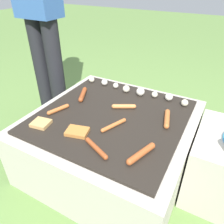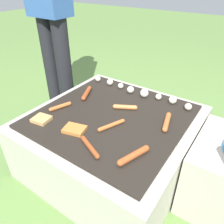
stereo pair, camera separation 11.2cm
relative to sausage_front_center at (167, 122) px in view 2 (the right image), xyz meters
name	(u,v)px [view 2 (the right image)]	position (x,y,z in m)	size (l,w,h in m)	color
ground_plane	(112,163)	(-0.31, -0.10, -0.42)	(14.00, 14.00, 0.00)	#608442
grill	(112,141)	(-0.31, -0.10, -0.22)	(0.95, 0.95, 0.41)	#B2AA9E
sausage_front_center	(167,122)	(0.00, 0.00, 0.00)	(0.07, 0.18, 0.03)	#B7602D
sausage_mid_left	(112,125)	(-0.24, -0.20, 0.00)	(0.08, 0.17, 0.02)	#B7602D
sausage_mid_right	(60,106)	(-0.62, -0.22, 0.00)	(0.07, 0.15, 0.03)	#B7602D
sausage_back_right	(90,147)	(-0.23, -0.41, 0.00)	(0.17, 0.09, 0.02)	#93421E
sausage_front_right	(134,155)	(-0.02, -0.34, 0.00)	(0.08, 0.18, 0.03)	#A34C23
sausage_back_left	(87,93)	(-0.60, 0.01, 0.00)	(0.10, 0.17, 0.03)	#93421E
sausage_front_left	(125,107)	(-0.28, 0.00, 0.00)	(0.14, 0.09, 0.03)	#C6753D
bread_slice_center	(75,129)	(-0.38, -0.34, -0.01)	(0.13, 0.11, 0.02)	#B27033
bread_slice_right	(42,119)	(-0.61, -0.38, -0.01)	(0.11, 0.10, 0.02)	tan
mushroom_row	(140,92)	(-0.29, 0.22, 0.01)	(0.76, 0.08, 0.06)	beige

